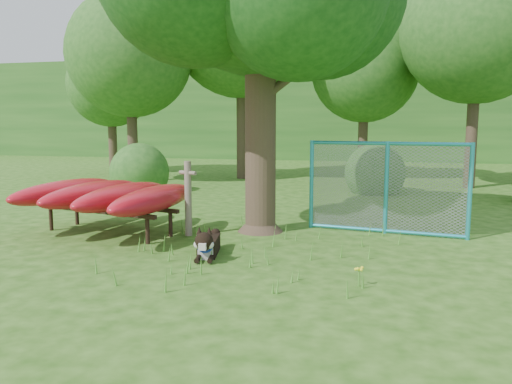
# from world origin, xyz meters

# --- Properties ---
(ground) EXTENTS (80.00, 80.00, 0.00)m
(ground) POSITION_xyz_m (0.00, 0.00, 0.00)
(ground) COLOR #234E0F
(ground) RESTS_ON ground
(wooden_post) EXTENTS (0.38, 0.20, 1.39)m
(wooden_post) POSITION_xyz_m (-1.33, 2.17, 0.74)
(wooden_post) COLOR #6C5F51
(wooden_post) RESTS_ON ground
(kayak_rack) EXTENTS (3.15, 3.38, 0.96)m
(kayak_rack) POSITION_xyz_m (-2.88, 1.99, 0.74)
(kayak_rack) COLOR black
(kayak_rack) RESTS_ON ground
(husky_dog) EXTENTS (0.47, 1.22, 0.54)m
(husky_dog) POSITION_xyz_m (-0.50, 0.83, 0.19)
(husky_dog) COLOR black
(husky_dog) RESTS_ON ground
(fence_section) EXTENTS (2.97, 0.52, 2.92)m
(fence_section) POSITION_xyz_m (2.24, 3.23, 0.88)
(fence_section) COLOR #289EBB
(fence_section) RESTS_ON ground
(wildflower_clump) EXTENTS (0.12, 0.10, 0.26)m
(wildflower_clump) POSITION_xyz_m (1.87, -0.09, 0.21)
(wildflower_clump) COLOR #539831
(wildflower_clump) RESTS_ON ground
(bg_tree_a) EXTENTS (4.40, 4.40, 6.70)m
(bg_tree_a) POSITION_xyz_m (-6.50, 10.00, 4.48)
(bg_tree_a) COLOR #3A2B1F
(bg_tree_a) RESTS_ON ground
(bg_tree_b) EXTENTS (5.20, 5.20, 8.22)m
(bg_tree_b) POSITION_xyz_m (-3.00, 12.00, 5.61)
(bg_tree_b) COLOR #3A2B1F
(bg_tree_b) RESTS_ON ground
(bg_tree_c) EXTENTS (4.00, 4.00, 6.12)m
(bg_tree_c) POSITION_xyz_m (1.50, 13.00, 4.11)
(bg_tree_c) COLOR #3A2B1F
(bg_tree_c) RESTS_ON ground
(bg_tree_d) EXTENTS (4.80, 4.80, 7.50)m
(bg_tree_d) POSITION_xyz_m (5.00, 11.00, 5.08)
(bg_tree_d) COLOR #3A2B1F
(bg_tree_d) RESTS_ON ground
(bg_tree_f) EXTENTS (3.60, 3.60, 5.55)m
(bg_tree_f) POSITION_xyz_m (-9.00, 13.00, 3.73)
(bg_tree_f) COLOR #3A2B1F
(bg_tree_f) RESTS_ON ground
(shrub_left) EXTENTS (1.80, 1.80, 1.80)m
(shrub_left) POSITION_xyz_m (-5.00, 7.50, 0.00)
(shrub_left) COLOR #25591D
(shrub_left) RESTS_ON ground
(shrub_mid) EXTENTS (1.80, 1.80, 1.80)m
(shrub_mid) POSITION_xyz_m (2.00, 9.00, 0.00)
(shrub_mid) COLOR #25591D
(shrub_mid) RESTS_ON ground
(wooded_hillside) EXTENTS (80.00, 12.00, 6.00)m
(wooded_hillside) POSITION_xyz_m (0.00, 28.00, 3.00)
(wooded_hillside) COLOR #25591D
(wooded_hillside) RESTS_ON ground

